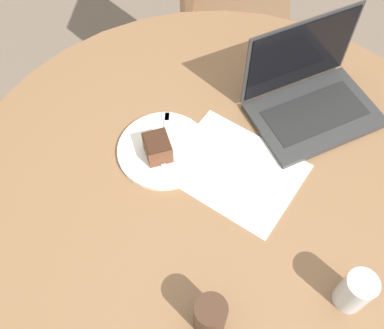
# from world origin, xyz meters

# --- Properties ---
(ground_plane) EXTENTS (12.00, 12.00, 0.00)m
(ground_plane) POSITION_xyz_m (0.00, 0.00, 0.00)
(ground_plane) COLOR #6B5B4C
(dining_table) EXTENTS (1.36, 1.36, 0.73)m
(dining_table) POSITION_xyz_m (0.00, 0.00, 0.63)
(dining_table) COLOR brown
(dining_table) RESTS_ON ground_plane
(chair) EXTENTS (0.53, 0.53, 0.97)m
(chair) POSITION_xyz_m (-0.37, 0.90, 0.49)
(chair) COLOR brown
(chair) RESTS_ON ground_plane
(paper_document) EXTENTS (0.35, 0.30, 0.00)m
(paper_document) POSITION_xyz_m (-0.00, 0.08, 0.73)
(paper_document) COLOR white
(paper_document) RESTS_ON dining_table
(plate) EXTENTS (0.24, 0.24, 0.01)m
(plate) POSITION_xyz_m (-0.19, 0.06, 0.74)
(plate) COLOR silver
(plate) RESTS_ON dining_table
(cake_slice) EXTENTS (0.09, 0.09, 0.06)m
(cake_slice) POSITION_xyz_m (-0.19, 0.04, 0.77)
(cake_slice) COLOR brown
(cake_slice) RESTS_ON plate
(fork) EXTENTS (0.09, 0.17, 0.00)m
(fork) POSITION_xyz_m (-0.20, 0.10, 0.75)
(fork) COLOR silver
(fork) RESTS_ON plate
(coffee_glass) EXTENTS (0.07, 0.07, 0.10)m
(coffee_glass) POSITION_xyz_m (0.09, -0.28, 0.78)
(coffee_glass) COLOR #3D2619
(coffee_glass) RESTS_ON dining_table
(water_glass) EXTENTS (0.06, 0.06, 0.11)m
(water_glass) POSITION_xyz_m (0.34, -0.12, 0.79)
(water_glass) COLOR silver
(water_glass) RESTS_ON dining_table
(laptop) EXTENTS (0.39, 0.40, 0.24)m
(laptop) POSITION_xyz_m (0.10, 0.35, 0.78)
(laptop) COLOR #2D2D2D
(laptop) RESTS_ON dining_table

